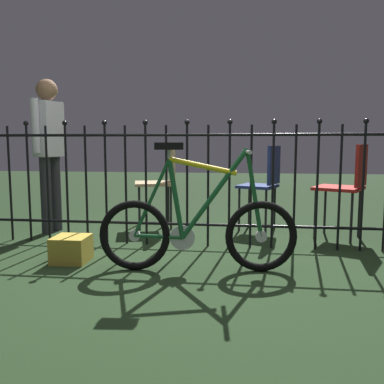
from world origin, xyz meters
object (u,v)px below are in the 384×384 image
(chair_red, at_px, (348,181))
(chair_tan, at_px, (162,178))
(bicycle, at_px, (197,228))
(chair_navy, at_px, (265,179))
(person_visitor, at_px, (49,143))
(display_crate, at_px, (71,249))

(chair_red, relative_size, chair_tan, 1.04)
(bicycle, height_order, chair_tan, bicycle)
(bicycle, height_order, chair_red, bicycle)
(chair_navy, relative_size, chair_tan, 1.03)
(chair_navy, xyz_separation_m, chair_tan, (-1.11, 0.07, -0.00))
(chair_red, distance_m, person_visitor, 2.98)
(chair_red, xyz_separation_m, chair_navy, (-0.77, 0.28, -0.01))
(bicycle, distance_m, chair_navy, 1.56)
(person_visitor, height_order, display_crate, person_visitor)
(chair_red, distance_m, chair_tan, 1.91)
(bicycle, distance_m, chair_red, 1.77)
(display_crate, bearing_deg, chair_navy, 41.31)
(chair_navy, relative_size, person_visitor, 0.57)
(bicycle, bearing_deg, chair_navy, 69.52)
(chair_red, bearing_deg, chair_navy, 159.99)
(bicycle, bearing_deg, display_crate, 174.28)
(bicycle, relative_size, display_crate, 5.40)
(chair_navy, distance_m, person_visitor, 2.25)
(chair_tan, bearing_deg, bicycle, -69.52)
(person_visitor, bearing_deg, display_crate, -57.25)
(bicycle, xyz_separation_m, display_crate, (-0.99, 0.10, -0.21))
(person_visitor, bearing_deg, bicycle, -34.18)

